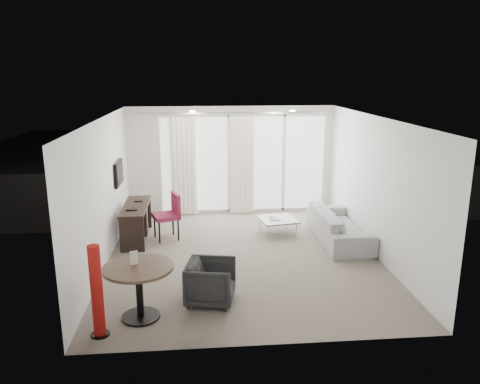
{
  "coord_description": "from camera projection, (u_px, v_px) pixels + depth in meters",
  "views": [
    {
      "loc": [
        -0.81,
        -8.24,
        3.38
      ],
      "look_at": [
        0.0,
        0.6,
        1.1
      ],
      "focal_mm": 35.0,
      "sensor_mm": 36.0,
      "label": 1
    }
  ],
  "objects": [
    {
      "name": "window_panel",
      "position": [
        243.0,
        164.0,
        11.47
      ],
      "size": [
        4.0,
        0.02,
        2.38
      ],
      "primitive_type": null,
      "color": "white",
      "rests_on": "ground"
    },
    {
      "name": "desk_chair",
      "position": [
        166.0,
        217.0,
        9.66
      ],
      "size": [
        0.66,
        0.64,
        0.97
      ],
      "primitive_type": null,
      "rotation": [
        0.0,
        0.0,
        0.32
      ],
      "color": "maroon",
      "rests_on": "floor"
    },
    {
      "name": "wall_right",
      "position": [
        376.0,
        187.0,
        8.76
      ],
      "size": [
        0.0,
        6.0,
        2.6
      ],
      "primitive_type": "cube",
      "color": "silver",
      "rests_on": "ground"
    },
    {
      "name": "floor",
      "position": [
        243.0,
        256.0,
        8.87
      ],
      "size": [
        5.0,
        6.0,
        0.0
      ],
      "primitive_type": "cube",
      "color": "#6B6156",
      "rests_on": "ground"
    },
    {
      "name": "curtain_track",
      "position": [
        231.0,
        113.0,
        10.98
      ],
      "size": [
        4.8,
        0.04,
        0.04
      ],
      "primitive_type": null,
      "color": "#B2B2B7",
      "rests_on": "ceiling"
    },
    {
      "name": "window_frame",
      "position": [
        243.0,
        164.0,
        11.46
      ],
      "size": [
        4.1,
        0.06,
        2.44
      ],
      "primitive_type": null,
      "color": "white",
      "rests_on": "ground"
    },
    {
      "name": "curtain_left",
      "position": [
        184.0,
        166.0,
        11.18
      ],
      "size": [
        0.6,
        0.2,
        2.38
      ],
      "primitive_type": null,
      "color": "white",
      "rests_on": "ground"
    },
    {
      "name": "red_lamp",
      "position": [
        97.0,
        291.0,
        6.04
      ],
      "size": [
        0.3,
        0.3,
        1.26
      ],
      "primitive_type": "cylinder",
      "rotation": [
        0.0,
        0.0,
        -0.22
      ],
      "color": "maroon",
      "rests_on": "floor"
    },
    {
      "name": "balustrade",
      "position": [
        234.0,
        168.0,
        14.51
      ],
      "size": [
        5.5,
        0.06,
        1.05
      ],
      "primitive_type": null,
      "color": "#B2B2B7",
      "rests_on": "terrace_slab"
    },
    {
      "name": "ceiling",
      "position": [
        243.0,
        118.0,
        8.22
      ],
      "size": [
        5.0,
        6.0,
        0.0
      ],
      "primitive_type": "cube",
      "color": "white",
      "rests_on": "ground"
    },
    {
      "name": "rattan_chair_b",
      "position": [
        281.0,
        176.0,
        13.7
      ],
      "size": [
        0.66,
        0.66,
        0.86
      ],
      "primitive_type": null,
      "rotation": [
        0.0,
        0.0,
        -0.13
      ],
      "color": "brown",
      "rests_on": "terrace_slab"
    },
    {
      "name": "menu_card",
      "position": [
        135.0,
        269.0,
        6.53
      ],
      "size": [
        0.11,
        0.05,
        0.2
      ],
      "primitive_type": null,
      "rotation": [
        0.0,
        0.0,
        0.31
      ],
      "color": "white",
      "rests_on": "round_table"
    },
    {
      "name": "downlight_a",
      "position": [
        192.0,
        111.0,
        9.68
      ],
      "size": [
        0.12,
        0.12,
        0.02
      ],
      "primitive_type": "cylinder",
      "color": "#FFE0B2",
      "rests_on": "ceiling"
    },
    {
      "name": "wall_front",
      "position": [
        267.0,
        250.0,
        5.65
      ],
      "size": [
        5.0,
        0.0,
        2.6
      ],
      "primitive_type": "cube",
      "color": "silver",
      "rests_on": "ground"
    },
    {
      "name": "tv",
      "position": [
        119.0,
        173.0,
        9.71
      ],
      "size": [
        0.05,
        0.8,
        0.5
      ],
      "primitive_type": null,
      "color": "black",
      "rests_on": "wall_left"
    },
    {
      "name": "round_table",
      "position": [
        140.0,
        292.0,
        6.55
      ],
      "size": [
        1.09,
        1.09,
        0.78
      ],
      "primitive_type": null,
      "rotation": [
        0.0,
        0.0,
        -0.13
      ],
      "color": "#422E1F",
      "rests_on": "floor"
    },
    {
      "name": "sofa",
      "position": [
        339.0,
        225.0,
        9.62
      ],
      "size": [
        0.86,
        2.19,
        0.64
      ],
      "primitive_type": "imported",
      "rotation": [
        0.0,
        0.0,
        1.57
      ],
      "color": "gray",
      "rests_on": "floor"
    },
    {
      "name": "coffee_table",
      "position": [
        278.0,
        226.0,
        10.06
      ],
      "size": [
        0.86,
        0.86,
        0.34
      ],
      "primitive_type": null,
      "rotation": [
        0.0,
        0.0,
        0.16
      ],
      "color": "gray",
      "rests_on": "floor"
    },
    {
      "name": "terrace_slab",
      "position": [
        238.0,
        197.0,
        13.25
      ],
      "size": [
        5.6,
        3.0,
        0.12
      ],
      "primitive_type": "cube",
      "color": "#4D4D50",
      "rests_on": "ground"
    },
    {
      "name": "rattan_table",
      "position": [
        263.0,
        192.0,
        12.67
      ],
      "size": [
        0.64,
        0.64,
        0.48
      ],
      "primitive_type": null,
      "rotation": [
        0.0,
        0.0,
        -0.43
      ],
      "color": "brown",
      "rests_on": "terrace_slab"
    },
    {
      "name": "rattan_chair_a",
      "position": [
        267.0,
        187.0,
        12.66
      ],
      "size": [
        0.63,
        0.63,
        0.75
      ],
      "primitive_type": null,
      "rotation": [
        0.0,
        0.0,
        -0.26
      ],
      "color": "brown",
      "rests_on": "terrace_slab"
    },
    {
      "name": "curtain_right",
      "position": [
        242.0,
        165.0,
        11.31
      ],
      "size": [
        0.6,
        0.2,
        2.38
      ],
      "primitive_type": null,
      "color": "white",
      "rests_on": "ground"
    },
    {
      "name": "downlight_b",
      "position": [
        292.0,
        111.0,
        9.87
      ],
      "size": [
        0.12,
        0.12,
        0.02
      ],
      "primitive_type": "cylinder",
      "color": "#FFE0B2",
      "rests_on": "ceiling"
    },
    {
      "name": "remote",
      "position": [
        272.0,
        217.0,
        10.03
      ],
      "size": [
        0.07,
        0.16,
        0.02
      ],
      "primitive_type": null,
      "rotation": [
        0.0,
        0.0,
        0.17
      ],
      "color": "black",
      "rests_on": "coffee_table"
    },
    {
      "name": "wall_left",
      "position": [
        103.0,
        193.0,
        8.32
      ],
      "size": [
        0.0,
        6.0,
        2.6
      ],
      "primitive_type": "cube",
      "color": "silver",
      "rests_on": "ground"
    },
    {
      "name": "tub_armchair",
      "position": [
        211.0,
        282.0,
        7.02
      ],
      "size": [
        0.83,
        0.82,
        0.65
      ],
      "primitive_type": "imported",
      "rotation": [
        0.0,
        0.0,
        1.37
      ],
      "color": "black",
      "rests_on": "floor"
    },
    {
      "name": "desk",
      "position": [
        136.0,
        222.0,
        9.67
      ],
      "size": [
        0.49,
        1.56,
        0.73
      ],
      "primitive_type": null,
      "color": "black",
      "rests_on": "floor"
    },
    {
      "name": "magazine",
      "position": [
        275.0,
        218.0,
        10.01
      ],
      "size": [
        0.24,
        0.29,
        0.01
      ],
      "primitive_type": null,
      "rotation": [
        0.0,
        0.0,
        -0.15
      ],
      "color": "gray",
      "rests_on": "coffee_table"
    }
  ]
}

